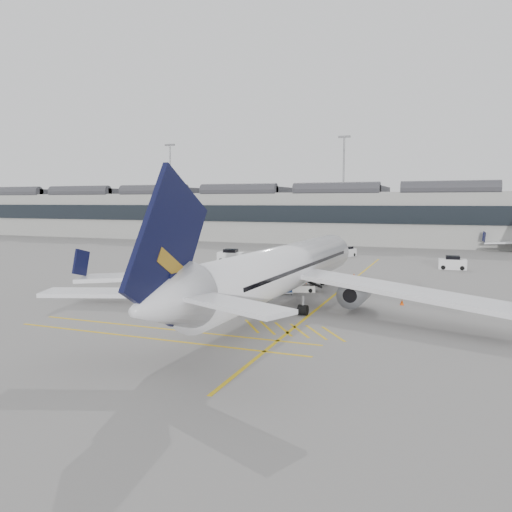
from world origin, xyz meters
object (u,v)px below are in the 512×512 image
(belt_loader, at_px, (296,286))
(baggage_cart_a, at_px, (223,281))
(pushback_tug, at_px, (197,281))
(ramp_agent_a, at_px, (304,281))
(airliner_main, at_px, (281,270))
(ramp_agent_b, at_px, (288,286))

(belt_loader, distance_m, baggage_cart_a, 7.46)
(belt_loader, height_order, pushback_tug, belt_loader)
(baggage_cart_a, height_order, ramp_agent_a, ramp_agent_a)
(pushback_tug, bearing_deg, baggage_cart_a, -9.10)
(airliner_main, distance_m, pushback_tug, 13.56)
(ramp_agent_a, height_order, ramp_agent_b, ramp_agent_a)
(airliner_main, relative_size, ramp_agent_a, 23.95)
(ramp_agent_b, bearing_deg, belt_loader, -146.71)
(airliner_main, bearing_deg, baggage_cart_a, 146.56)
(belt_loader, bearing_deg, ramp_agent_b, -126.36)
(ramp_agent_b, bearing_deg, airliner_main, 63.65)
(airliner_main, relative_size, belt_loader, 9.28)
(baggage_cart_a, relative_size, ramp_agent_b, 1.32)
(baggage_cart_a, bearing_deg, pushback_tug, 146.08)
(baggage_cart_a, xyz_separation_m, ramp_agent_b, (6.69, 0.74, -0.15))
(baggage_cart_a, bearing_deg, belt_loader, -6.21)
(ramp_agent_b, relative_size, pushback_tug, 0.57)
(airliner_main, distance_m, belt_loader, 8.58)
(airliner_main, xyz_separation_m, belt_loader, (-1.04, 8.06, -2.73))
(ramp_agent_a, bearing_deg, belt_loader, -119.06)
(pushback_tug, bearing_deg, ramp_agent_b, 2.39)
(airliner_main, distance_m, baggage_cart_a, 10.37)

